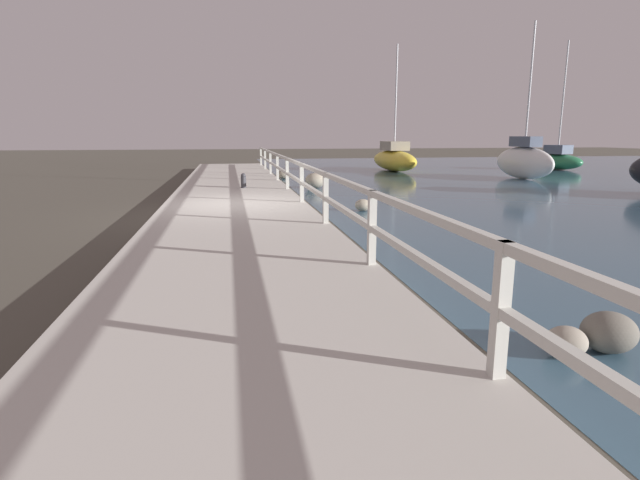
# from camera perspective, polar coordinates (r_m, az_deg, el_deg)

# --- Properties ---
(ground_plane) EXTENTS (120.00, 120.00, 0.00)m
(ground_plane) POSITION_cam_1_polar(r_m,az_deg,el_deg) (12.92, -9.58, 2.78)
(ground_plane) COLOR #4C473D
(dock_walkway) EXTENTS (3.61, 36.00, 0.31)m
(dock_walkway) POSITION_cam_1_polar(r_m,az_deg,el_deg) (12.90, -9.60, 3.46)
(dock_walkway) COLOR beige
(dock_walkway) RESTS_ON ground
(railing) EXTENTS (0.10, 32.50, 1.00)m
(railing) POSITION_cam_1_polar(r_m,az_deg,el_deg) (12.94, -2.10, 7.39)
(railing) COLOR beige
(railing) RESTS_ON dock_walkway
(boulder_near_dock) EXTENTS (0.59, 0.54, 0.45)m
(boulder_near_dock) POSITION_cam_1_polar(r_m,az_deg,el_deg) (23.46, -4.22, 7.52)
(boulder_near_dock) COLOR slate
(boulder_near_dock) RESTS_ON ground
(boulder_mid_strip) EXTENTS (0.43, 0.39, 0.32)m
(boulder_mid_strip) POSITION_cam_1_polar(r_m,az_deg,el_deg) (13.52, 4.93, 4.00)
(boulder_mid_strip) COLOR gray
(boulder_mid_strip) RESTS_ON ground
(boulder_far_strip) EXTENTS (0.78, 0.70, 0.58)m
(boulder_far_strip) POSITION_cam_1_polar(r_m,az_deg,el_deg) (19.33, -0.56, 6.82)
(boulder_far_strip) COLOR gray
(boulder_far_strip) RESTS_ON ground
(boulder_upstream) EXTENTS (0.39, 0.35, 0.29)m
(boulder_upstream) POSITION_cam_1_polar(r_m,az_deg,el_deg) (5.23, 26.32, -10.39)
(boulder_upstream) COLOR gray
(boulder_upstream) RESTS_ON ground
(boulder_downstream) EXTENTS (0.52, 0.47, 0.39)m
(boulder_downstream) POSITION_cam_1_polar(r_m,az_deg,el_deg) (5.51, 30.13, -9.10)
(boulder_downstream) COLOR #666056
(boulder_downstream) RESTS_ON ground
(mooring_bollard) EXTENTS (0.17, 0.17, 0.48)m
(mooring_bollard) POSITION_cam_1_polar(r_m,az_deg,el_deg) (16.64, -8.74, 6.74)
(mooring_bollard) COLOR #333338
(mooring_bollard) RESTS_ON dock_walkway
(sailboat_yellow) EXTENTS (1.59, 5.93, 6.83)m
(sailboat_yellow) POSITION_cam_1_polar(r_m,az_deg,el_deg) (28.92, 8.46, 9.15)
(sailboat_yellow) COLOR gold
(sailboat_yellow) RESTS_ON water_surface
(sailboat_white) EXTENTS (1.02, 4.28, 6.92)m
(sailboat_white) POSITION_cam_1_polar(r_m,az_deg,el_deg) (25.23, 22.26, 8.40)
(sailboat_white) COLOR white
(sailboat_white) RESTS_ON water_surface
(sailboat_green) EXTENTS (2.54, 3.45, 7.18)m
(sailboat_green) POSITION_cam_1_polar(r_m,az_deg,el_deg) (32.69, 25.48, 8.30)
(sailboat_green) COLOR #236B42
(sailboat_green) RESTS_ON water_surface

